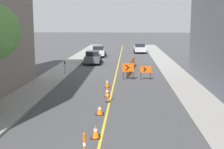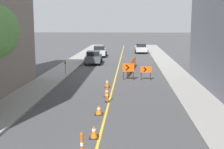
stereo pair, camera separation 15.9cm
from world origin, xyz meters
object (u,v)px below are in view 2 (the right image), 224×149
object	(u,v)px
arrow_barricade_primary	(128,68)
parking_meter_near_curb	(65,65)
traffic_cone_fourth	(99,110)
parked_car_curb_far	(141,48)
parked_car_curb_near	(94,57)
traffic_cone_fifth	(107,92)
parked_car_curb_mid	(99,51)
traffic_cone_third	(94,132)
delineator_post_rear	(107,95)
arrow_barricade_secondary	(146,70)
traffic_cone_farthest	(107,83)

from	to	relation	value
arrow_barricade_primary	parking_meter_near_curb	size ratio (longest dim) A/B	1.18
traffic_cone_fourth	parked_car_curb_far	size ratio (longest dim) A/B	0.12
parked_car_curb_near	parking_meter_near_curb	distance (m)	8.76
traffic_cone_fifth	parked_car_curb_mid	size ratio (longest dim) A/B	0.14
traffic_cone_third	delineator_post_rear	world-z (taller)	delineator_post_rear
parked_car_curb_mid	parking_meter_near_curb	bearing A→B (deg)	-98.67
arrow_barricade_primary	parking_meter_near_curb	world-z (taller)	arrow_barricade_primary
traffic_cone_fifth	arrow_barricade_primary	bearing A→B (deg)	76.96
arrow_barricade_secondary	arrow_barricade_primary	bearing A→B (deg)	-179.53
traffic_cone_third	parked_car_curb_near	distance (m)	24.85
traffic_cone_farthest	traffic_cone_fifth	bearing A→B (deg)	-86.56
arrow_barricade_primary	parking_meter_near_curb	xyz separation A→B (m)	(-6.04, 2.06, -0.02)
traffic_cone_fifth	delineator_post_rear	xyz separation A→B (m)	(0.16, -1.47, 0.14)
parked_car_curb_far	traffic_cone_fifth	bearing A→B (deg)	-98.30
arrow_barricade_primary	arrow_barricade_secondary	xyz separation A→B (m)	(1.55, 0.12, -0.17)
parking_meter_near_curb	arrow_barricade_secondary	bearing A→B (deg)	-14.32
traffic_cone_third	traffic_cone_fifth	size ratio (longest dim) A/B	0.92
traffic_cone_fourth	delineator_post_rear	bearing A→B (deg)	84.22
arrow_barricade_secondary	traffic_cone_fifth	bearing A→B (deg)	-119.20
traffic_cone_fifth	parked_car_curb_near	bearing A→B (deg)	99.62
arrow_barricade_primary	parked_car_curb_mid	distance (m)	19.30
traffic_cone_fourth	arrow_barricade_primary	xyz separation A→B (m)	(1.57, 10.46, 0.80)
traffic_cone_fifth	parking_meter_near_curb	size ratio (longest dim) A/B	0.50
traffic_cone_farthest	parked_car_curb_near	world-z (taller)	parked_car_curb_near
arrow_barricade_primary	arrow_barricade_secondary	distance (m)	1.56
delineator_post_rear	parked_car_curb_far	world-z (taller)	parked_car_curb_far
traffic_cone_third	parked_car_curb_far	distance (m)	38.85
traffic_cone_farthest	arrow_barricade_secondary	xyz separation A→B (m)	(3.18, 3.29, 0.54)
delineator_post_rear	arrow_barricade_secondary	size ratio (longest dim) A/B	0.87
traffic_cone_farthest	traffic_cone_fourth	bearing A→B (deg)	-89.46
traffic_cone_third	delineator_post_rear	xyz separation A→B (m)	(0.14, 6.29, 0.17)
parked_car_curb_near	traffic_cone_fifth	bearing A→B (deg)	-82.52
traffic_cone_farthest	arrow_barricade_primary	bearing A→B (deg)	62.66
traffic_cone_fourth	traffic_cone_farthest	distance (m)	7.30
parked_car_curb_near	parked_car_curb_far	distance (m)	15.35
traffic_cone_third	traffic_cone_farthest	distance (m)	10.86
delineator_post_rear	arrow_barricade_secondary	xyz separation A→B (m)	(2.84, 7.86, 0.43)
parked_car_curb_far	parking_meter_near_curb	world-z (taller)	parked_car_curb_far
traffic_cone_fourth	parking_meter_near_curb	bearing A→B (deg)	109.65
traffic_cone_farthest	parking_meter_near_curb	distance (m)	6.86
traffic_cone_farthest	parked_car_curb_far	world-z (taller)	parked_car_curb_far
traffic_cone_fifth	traffic_cone_farthest	distance (m)	3.10
arrow_barricade_primary	traffic_cone_third	bearing A→B (deg)	-101.43
traffic_cone_third	traffic_cone_farthest	size ratio (longest dim) A/B	0.83
traffic_cone_third	delineator_post_rear	distance (m)	6.30
delineator_post_rear	traffic_cone_third	bearing A→B (deg)	-91.23
delineator_post_rear	parked_car_curb_near	size ratio (longest dim) A/B	0.24
traffic_cone_farthest	parked_car_curb_far	size ratio (longest dim) A/B	0.16
traffic_cone_third	parked_car_curb_far	xyz separation A→B (m)	(3.34, 38.70, 0.51)
traffic_cone_farthest	parked_car_curb_far	xyz separation A→B (m)	(3.55, 27.84, 0.46)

